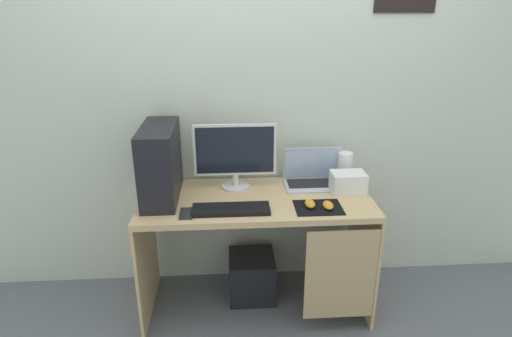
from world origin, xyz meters
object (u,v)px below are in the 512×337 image
pc_tower (160,163)px  cell_phone (186,213)px  projector (348,183)px  mouse_left (310,204)px  monitor (235,155)px  mouse_right (328,205)px  keyboard (231,209)px  speaker (345,167)px  laptop (313,177)px  subwoofer (252,276)px

pc_tower → cell_phone: (0.15, -0.23, -0.21)m
projector → mouse_left: 0.32m
monitor → mouse_right: monitor is taller
keyboard → cell_phone: size_ratio=3.23×
pc_tower → projector: (1.09, -0.00, -0.15)m
speaker → laptop: bearing=-172.8°
laptop → keyboard: laptop is taller
cell_phone → subwoofer: size_ratio=0.45×
pc_tower → cell_phone: pc_tower is taller
projector → mouse_right: size_ratio=2.08×
projector → mouse_left: bearing=-144.2°
monitor → mouse_left: (0.40, -0.30, -0.19)m
projector → monitor: bearing=170.5°
monitor → cell_phone: (-0.27, -0.34, -0.21)m
laptop → cell_phone: (-0.75, -0.36, -0.04)m
monitor → mouse_left: bearing=-36.6°
speaker → projector: speaker is taller
speaker → pc_tower: bearing=-172.0°
monitor → projector: bearing=-9.5°
keyboard → cell_phone: keyboard is taller
mouse_left → mouse_right: 0.10m
laptop → speaker: laptop is taller
cell_phone → monitor: bearing=51.4°
monitor → projector: size_ratio=2.45×
speaker → cell_phone: bearing=-157.9°
pc_tower → cell_phone: size_ratio=3.67×
subwoofer → pc_tower: bearing=-176.0°
monitor → cell_phone: 0.48m
speaker → mouse_right: bearing=-116.5°
monitor → speaker: size_ratio=2.55×
laptop → mouse_right: laptop is taller
pc_tower → laptop: (0.91, 0.13, -0.17)m
laptop → subwoofer: (-0.39, -0.09, -0.64)m
projector → cell_phone: bearing=-166.3°
cell_phone → subwoofer: (0.36, 0.27, -0.60)m
pc_tower → subwoofer: size_ratio=1.65×
mouse_right → subwoofer: size_ratio=0.33×
laptop → speaker: size_ratio=1.86×
projector → mouse_left: size_ratio=2.08×
laptop → mouse_left: (-0.08, -0.32, -0.02)m
laptop → cell_phone: laptop is taller
keyboard → subwoofer: bearing=63.3°
pc_tower → subwoofer: 0.96m
pc_tower → subwoofer: (0.52, 0.04, -0.81)m
monitor → subwoofer: bearing=-37.6°
mouse_right → cell_phone: (-0.77, -0.01, -0.02)m
keyboard → cell_phone: 0.24m
pc_tower → monitor: pc_tower is taller
cell_phone → keyboard: bearing=4.8°
mouse_left → speaker: bearing=51.1°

